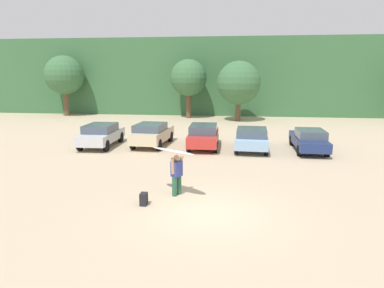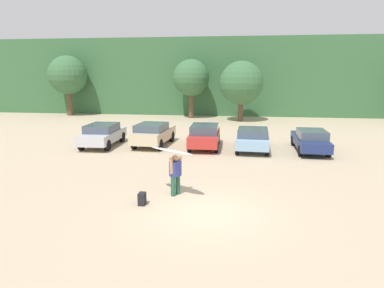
{
  "view_description": "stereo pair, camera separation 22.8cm",
  "coord_description": "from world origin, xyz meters",
  "px_view_note": "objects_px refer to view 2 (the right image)",
  "views": [
    {
      "loc": [
        0.78,
        -10.95,
        4.69
      ],
      "look_at": [
        -1.18,
        5.21,
        1.29
      ],
      "focal_mm": 31.81,
      "sensor_mm": 36.0,
      "label": 1
    },
    {
      "loc": [
        1.0,
        -10.92,
        4.69
      ],
      "look_at": [
        -1.18,
        5.21,
        1.29
      ],
      "focal_mm": 31.81,
      "sensor_mm": 36.0,
      "label": 2
    }
  ],
  "objects_px": {
    "parked_car_champagne": "(153,133)",
    "parked_car_sky_blue": "(253,138)",
    "parked_car_silver": "(103,134)",
    "parked_car_navy": "(310,140)",
    "person_adult": "(175,173)",
    "parked_car_red": "(205,135)",
    "backpack_dropped": "(142,199)",
    "surfboard_white": "(171,151)"
  },
  "relations": [
    {
      "from": "parked_car_silver",
      "to": "parked_car_sky_blue",
      "type": "relative_size",
      "value": 1.04
    },
    {
      "from": "parked_car_sky_blue",
      "to": "backpack_dropped",
      "type": "distance_m",
      "value": 10.5
    },
    {
      "from": "parked_car_silver",
      "to": "surfboard_white",
      "type": "height_order",
      "value": "surfboard_white"
    },
    {
      "from": "parked_car_sky_blue",
      "to": "person_adult",
      "type": "bearing_deg",
      "value": 161.48
    },
    {
      "from": "parked_car_champagne",
      "to": "surfboard_white",
      "type": "xyz_separation_m",
      "value": [
        3.01,
        -9.14,
        1.0
      ]
    },
    {
      "from": "parked_car_silver",
      "to": "person_adult",
      "type": "relative_size",
      "value": 2.68
    },
    {
      "from": "parked_car_silver",
      "to": "parked_car_navy",
      "type": "height_order",
      "value": "parked_car_silver"
    },
    {
      "from": "parked_car_champagne",
      "to": "person_adult",
      "type": "height_order",
      "value": "person_adult"
    },
    {
      "from": "parked_car_red",
      "to": "parked_car_sky_blue",
      "type": "height_order",
      "value": "parked_car_red"
    },
    {
      "from": "parked_car_champagne",
      "to": "backpack_dropped",
      "type": "relative_size",
      "value": 9.81
    },
    {
      "from": "surfboard_white",
      "to": "backpack_dropped",
      "type": "height_order",
      "value": "surfboard_white"
    },
    {
      "from": "parked_car_champagne",
      "to": "parked_car_sky_blue",
      "type": "distance_m",
      "value": 6.44
    },
    {
      "from": "parked_car_red",
      "to": "backpack_dropped",
      "type": "xyz_separation_m",
      "value": [
        -1.29,
        -9.95,
        -0.57
      ]
    },
    {
      "from": "parked_car_red",
      "to": "backpack_dropped",
      "type": "relative_size",
      "value": 9.5
    },
    {
      "from": "parked_car_silver",
      "to": "backpack_dropped",
      "type": "relative_size",
      "value": 9.65
    },
    {
      "from": "parked_car_navy",
      "to": "backpack_dropped",
      "type": "relative_size",
      "value": 10.35
    },
    {
      "from": "person_adult",
      "to": "parked_car_red",
      "type": "bearing_deg",
      "value": -59.62
    },
    {
      "from": "parked_car_navy",
      "to": "backpack_dropped",
      "type": "bearing_deg",
      "value": 142.36
    },
    {
      "from": "parked_car_silver",
      "to": "parked_car_champagne",
      "type": "distance_m",
      "value": 3.31
    },
    {
      "from": "parked_car_sky_blue",
      "to": "person_adult",
      "type": "height_order",
      "value": "person_adult"
    },
    {
      "from": "parked_car_navy",
      "to": "person_adult",
      "type": "xyz_separation_m",
      "value": [
        -6.75,
        -8.56,
        0.19
      ]
    },
    {
      "from": "parked_car_champagne",
      "to": "surfboard_white",
      "type": "height_order",
      "value": "surfboard_white"
    },
    {
      "from": "parked_car_silver",
      "to": "person_adult",
      "type": "xyz_separation_m",
      "value": [
        6.39,
        -8.4,
        0.13
      ]
    },
    {
      "from": "parked_car_silver",
      "to": "parked_car_red",
      "type": "xyz_separation_m",
      "value": [
        6.67,
        0.38,
        0.01
      ]
    },
    {
      "from": "parked_car_sky_blue",
      "to": "parked_car_navy",
      "type": "bearing_deg",
      "value": -84.47
    },
    {
      "from": "parked_car_champagne",
      "to": "parked_car_sky_blue",
      "type": "xyz_separation_m",
      "value": [
        6.42,
        -0.59,
        -0.05
      ]
    },
    {
      "from": "parked_car_red",
      "to": "parked_car_sky_blue",
      "type": "relative_size",
      "value": 1.03
    },
    {
      "from": "backpack_dropped",
      "to": "surfboard_white",
      "type": "bearing_deg",
      "value": 48.43
    },
    {
      "from": "parked_car_silver",
      "to": "parked_car_champagne",
      "type": "xyz_separation_m",
      "value": [
        3.26,
        0.58,
        0.03
      ]
    },
    {
      "from": "parked_car_red",
      "to": "person_adult",
      "type": "xyz_separation_m",
      "value": [
        -0.27,
        -8.79,
        0.12
      ]
    },
    {
      "from": "parked_car_navy",
      "to": "surfboard_white",
      "type": "xyz_separation_m",
      "value": [
        -6.87,
        -8.71,
        1.09
      ]
    },
    {
      "from": "parked_car_silver",
      "to": "person_adult",
      "type": "height_order",
      "value": "person_adult"
    },
    {
      "from": "person_adult",
      "to": "surfboard_white",
      "type": "distance_m",
      "value": 0.92
    },
    {
      "from": "parked_car_champagne",
      "to": "parked_car_navy",
      "type": "distance_m",
      "value": 9.89
    },
    {
      "from": "parked_car_sky_blue",
      "to": "backpack_dropped",
      "type": "xyz_separation_m",
      "value": [
        -4.3,
        -9.56,
        -0.54
      ]
    },
    {
      "from": "surfboard_white",
      "to": "parked_car_champagne",
      "type": "bearing_deg",
      "value": -39.26
    },
    {
      "from": "parked_car_champagne",
      "to": "parked_car_sky_blue",
      "type": "height_order",
      "value": "parked_car_champagne"
    },
    {
      "from": "parked_car_champagne",
      "to": "person_adult",
      "type": "distance_m",
      "value": 9.52
    },
    {
      "from": "parked_car_navy",
      "to": "surfboard_white",
      "type": "height_order",
      "value": "surfboard_white"
    },
    {
      "from": "backpack_dropped",
      "to": "parked_car_champagne",
      "type": "bearing_deg",
      "value": 101.77
    },
    {
      "from": "person_adult",
      "to": "surfboard_white",
      "type": "bearing_deg",
      "value": 82.58
    },
    {
      "from": "parked_car_red",
      "to": "parked_car_champagne",
      "type": "bearing_deg",
      "value": 85.46
    }
  ]
}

